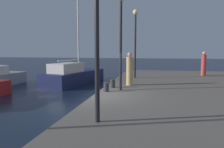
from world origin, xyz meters
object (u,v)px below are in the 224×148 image
Objects in this scene: lamp_post_near_edge at (97,9)px; person_far_corner at (204,64)px; bollard_north at (106,87)px; person_by_the_water at (130,70)px; lamp_post_mid_promenade at (121,25)px; lamp_post_far_end at (135,32)px; sailboat_navy at (73,75)px; bollard_center at (113,84)px.

person_far_corner is (4.90, 11.25, -2.03)m from lamp_post_near_edge.
person_by_the_water reaches higher than bollard_north.
lamp_post_far_end reaches higher than lamp_post_mid_promenade.
lamp_post_mid_promenade is 2.87m from bollard_north.
lamp_post_far_end is (0.26, 4.53, 0.06)m from lamp_post_mid_promenade.
bollard_north is (4.15, -6.58, 0.34)m from sailboat_navy.
lamp_post_far_end is (4.98, -1.58, 3.17)m from sailboat_navy.
sailboat_navy is 7.79m from bollard_north.
bollard_north is at bearing -139.95° from lamp_post_mid_promenade.
bollard_north is at bearing 99.47° from lamp_post_near_edge.
lamp_post_far_end reaches higher than person_far_corner.
lamp_post_near_edge is 0.95× the size of lamp_post_mid_promenade.
bollard_center is 0.23× the size of person_by_the_water.
person_far_corner is (5.00, 6.72, -2.16)m from lamp_post_mid_promenade.
lamp_post_far_end is 11.12× the size of bollard_north.
lamp_post_near_edge is 2.37× the size of person_far_corner.
lamp_post_mid_promenade is at bearing 40.05° from bollard_north.
lamp_post_near_edge is 4.53m from lamp_post_mid_promenade.
lamp_post_near_edge reaches higher than bollard_north.
bollard_north is (-0.68, 4.05, -2.64)m from lamp_post_near_edge.
bollard_north is 9.12m from person_far_corner.
person_by_the_water is (0.25, 1.47, -2.16)m from lamp_post_mid_promenade.
lamp_post_far_end is at bearing -17.56° from sailboat_navy.
person_by_the_water reaches higher than bollard_center.
bollard_center is 8.26m from person_far_corner.
person_far_corner is (9.72, 0.62, 0.95)m from sailboat_navy.
person_far_corner is 1.01× the size of person_by_the_water.
lamp_post_mid_promenade reaches higher than person_by_the_water.
lamp_post_mid_promenade is (-0.10, 4.53, 0.13)m from lamp_post_near_edge.
lamp_post_near_edge is 9.06m from lamp_post_far_end.
person_far_corner is at bearing 53.35° from lamp_post_mid_promenade.
sailboat_navy is at bearing 127.73° from lamp_post_mid_promenade.
lamp_post_mid_promenade reaches higher than bollard_center.
lamp_post_near_edge is at bearing -83.42° from bollard_center.
person_by_the_water is (0.73, 0.89, 0.61)m from bollard_center.
sailboat_navy is 6.86m from person_by_the_water.
person_far_corner is at bearing 52.27° from bollard_north.
sailboat_navy is 9.79m from person_far_corner.
lamp_post_near_edge is 10.33× the size of bollard_north.
lamp_post_mid_promenade is at bearing -93.27° from lamp_post_far_end.
person_far_corner is at bearing 3.63° from sailboat_navy.
sailboat_navy reaches higher than lamp_post_far_end.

